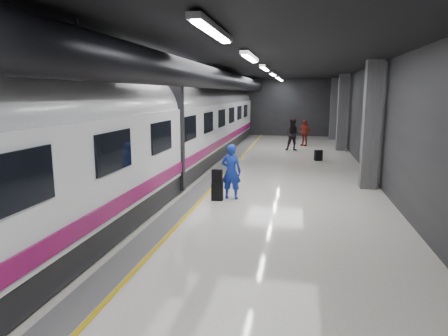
{
  "coord_description": "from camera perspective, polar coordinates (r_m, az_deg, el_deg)",
  "views": [
    {
      "loc": [
        2.06,
        -12.8,
        3.35
      ],
      "look_at": [
        -0.06,
        -1.52,
        1.21
      ],
      "focal_mm": 32.0,
      "sensor_mm": 36.0,
      "label": 1
    }
  ],
  "objects": [
    {
      "name": "suitcase_main",
      "position": [
        12.72,
        -0.97,
        -3.38
      ],
      "size": [
        0.35,
        0.22,
        0.57
      ],
      "primitive_type": "cube",
      "rotation": [
        0.0,
        0.0,
        0.01
      ],
      "color": "black",
      "rests_on": "ground"
    },
    {
      "name": "traveler_main",
      "position": [
        12.8,
        1.03,
        -0.53
      ],
      "size": [
        0.69,
        0.5,
        1.78
      ],
      "primitive_type": "imported",
      "rotation": [
        0.0,
        0.0,
        3.03
      ],
      "color": "blue",
      "rests_on": "ground"
    },
    {
      "name": "platform_hall",
      "position": [
        13.96,
        1.01,
        11.32
      ],
      "size": [
        10.02,
        40.02,
        4.51
      ],
      "color": "black",
      "rests_on": "ground"
    },
    {
      "name": "traveler_far_a",
      "position": [
        24.2,
        9.87,
        4.72
      ],
      "size": [
        0.95,
        0.75,
        1.92
      ],
      "primitive_type": "imported",
      "rotation": [
        0.0,
        0.0,
        0.03
      ],
      "color": "black",
      "rests_on": "ground"
    },
    {
      "name": "ground",
      "position": [
        13.39,
        1.48,
        -3.93
      ],
      "size": [
        40.0,
        40.0,
        0.0
      ],
      "primitive_type": "plane",
      "color": "silver",
      "rests_on": "ground"
    },
    {
      "name": "traveler_far_b",
      "position": [
        26.58,
        11.4,
        4.95
      ],
      "size": [
        1.06,
        0.89,
        1.7
      ],
      "primitive_type": "imported",
      "rotation": [
        0.0,
        0.0,
        -0.58
      ],
      "color": "maroon",
      "rests_on": "ground"
    },
    {
      "name": "suitcase_far",
      "position": [
        20.85,
        13.33,
        1.77
      ],
      "size": [
        0.43,
        0.36,
        0.54
      ],
      "primitive_type": "cube",
      "rotation": [
        0.0,
        0.0,
        0.39
      ],
      "color": "black",
      "rests_on": "ground"
    },
    {
      "name": "shoulder_bag",
      "position": [
        12.61,
        -1.0,
        -1.18
      ],
      "size": [
        0.33,
        0.2,
        0.42
      ],
      "primitive_type": "cube",
      "rotation": [
        0.0,
        0.0,
        -0.1
      ],
      "color": "black",
      "rests_on": "suitcase_main"
    },
    {
      "name": "train",
      "position": [
        13.92,
        -11.84,
        5.05
      ],
      "size": [
        3.05,
        38.0,
        4.05
      ],
      "color": "black",
      "rests_on": "ground"
    }
  ]
}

